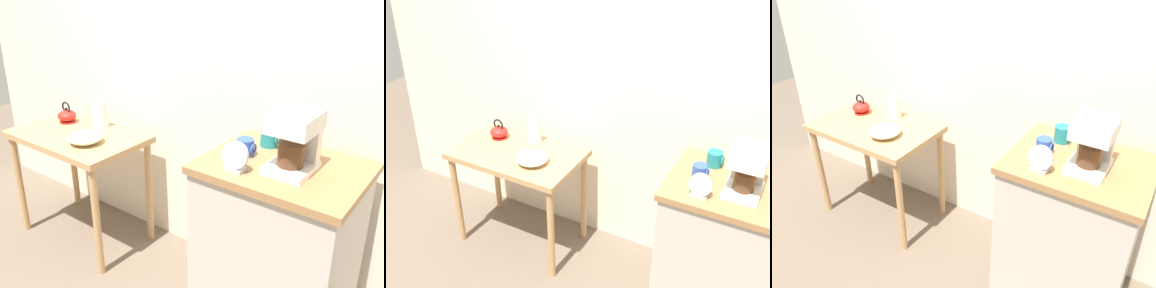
% 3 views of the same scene
% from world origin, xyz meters
% --- Properties ---
extents(ground_plane, '(8.00, 8.00, 0.00)m').
position_xyz_m(ground_plane, '(0.00, 0.00, 0.00)').
color(ground_plane, '#6B5B4C').
extents(back_wall, '(4.40, 0.10, 2.80)m').
position_xyz_m(back_wall, '(0.10, 0.42, 1.40)').
color(back_wall, beige).
rests_on(back_wall, ground_plane).
extents(wooden_table, '(0.86, 0.53, 0.75)m').
position_xyz_m(wooden_table, '(-0.74, 0.02, 0.64)').
color(wooden_table, tan).
rests_on(wooden_table, ground_plane).
extents(kitchen_counter, '(0.69, 0.56, 0.93)m').
position_xyz_m(kitchen_counter, '(0.67, 0.03, 0.47)').
color(kitchen_counter, '#BCB7AD').
rests_on(kitchen_counter, ground_plane).
extents(bowl_stoneware, '(0.21, 0.21, 0.07)m').
position_xyz_m(bowl_stoneware, '(-0.57, -0.05, 0.78)').
color(bowl_stoneware, beige).
rests_on(bowl_stoneware, wooden_table).
extents(teakettle, '(0.15, 0.12, 0.15)m').
position_xyz_m(teakettle, '(-0.96, 0.12, 0.79)').
color(teakettle, red).
rests_on(teakettle, wooden_table).
extents(glass_carafe_vase, '(0.10, 0.10, 0.24)m').
position_xyz_m(glass_carafe_vase, '(-0.71, 0.20, 0.83)').
color(glass_carafe_vase, silver).
rests_on(glass_carafe_vase, wooden_table).
extents(coffee_maker, '(0.18, 0.22, 0.26)m').
position_xyz_m(coffee_maker, '(0.71, 0.01, 1.07)').
color(coffee_maker, white).
rests_on(coffee_maker, kitchen_counter).
extents(mug_blue, '(0.09, 0.08, 0.08)m').
position_xyz_m(mug_blue, '(0.48, 0.01, 0.97)').
color(mug_blue, '#2D4CAD').
rests_on(mug_blue, kitchen_counter).
extents(mug_small_cream, '(0.08, 0.07, 0.09)m').
position_xyz_m(mug_small_cream, '(0.69, 0.22, 0.97)').
color(mug_small_cream, beige).
rests_on(mug_small_cream, kitchen_counter).
extents(mug_dark_teal, '(0.09, 0.08, 0.09)m').
position_xyz_m(mug_dark_teal, '(0.52, 0.17, 0.97)').
color(mug_dark_teal, teal).
rests_on(mug_dark_teal, kitchen_counter).
extents(table_clock, '(0.12, 0.06, 0.13)m').
position_xyz_m(table_clock, '(0.53, -0.16, 0.99)').
color(table_clock, '#B2B5BA').
rests_on(table_clock, kitchen_counter).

